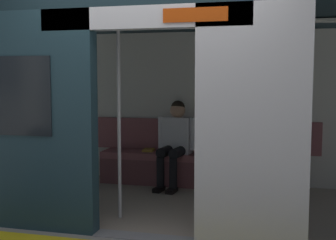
% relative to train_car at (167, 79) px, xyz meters
% --- Properties ---
extents(ground_plane, '(60.00, 60.00, 0.00)m').
position_rel_train_car_xyz_m(ground_plane, '(-0.07, 1.11, -1.47)').
color(ground_plane, gray).
extents(train_car, '(6.40, 2.55, 2.25)m').
position_rel_train_car_xyz_m(train_car, '(0.00, 0.00, 0.00)').
color(train_car, silver).
rests_on(train_car, ground_plane).
extents(bench_seat, '(2.47, 0.44, 0.45)m').
position_rel_train_car_xyz_m(bench_seat, '(-0.07, -0.93, -1.13)').
color(bench_seat, '#935156').
rests_on(bench_seat, ground_plane).
extents(person_seated, '(0.55, 0.71, 1.18)m').
position_rel_train_car_xyz_m(person_seated, '(0.10, -0.88, -0.80)').
color(person_seated, silver).
rests_on(person_seated, ground_plane).
extents(handbag, '(0.26, 0.15, 0.17)m').
position_rel_train_car_xyz_m(handbag, '(-0.33, -1.00, -0.94)').
color(handbag, brown).
rests_on(handbag, bench_seat).
extents(book, '(0.17, 0.23, 0.03)m').
position_rel_train_car_xyz_m(book, '(0.53, -1.02, -1.01)').
color(book, gold).
rests_on(book, bench_seat).
extents(grab_pole_door, '(0.04, 0.04, 2.11)m').
position_rel_train_car_xyz_m(grab_pole_door, '(0.36, 0.62, -0.42)').
color(grab_pole_door, silver).
rests_on(grab_pole_door, ground_plane).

